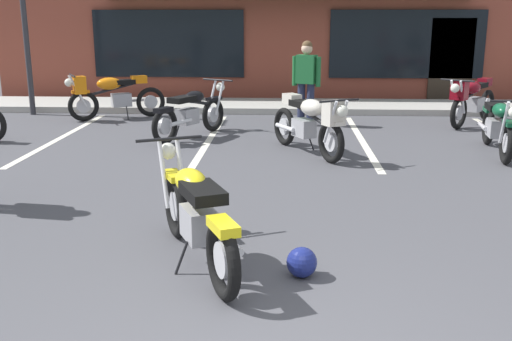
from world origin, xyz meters
TOP-DOWN VIEW (x-y plane):
  - ground_plane at (0.00, 3.64)m, footprint 80.00×80.00m
  - sidewalk_kerb at (0.00, 11.23)m, footprint 22.00×1.80m
  - brick_storefront_building at (0.00, 15.45)m, footprint 15.22×6.38m
  - painted_stall_lines at (0.00, 7.63)m, footprint 8.25×4.80m
  - motorcycle_foreground_classic at (-0.78, 2.06)m, footprint 1.16×1.97m
  - motorcycle_red_sportbike at (3.35, 6.61)m, footprint 0.71×2.10m
  - motorcycle_silver_naked at (3.73, 9.25)m, footprint 1.52×1.76m
  - motorcycle_green_cafe_racer at (0.39, 6.40)m, footprint 1.28×1.91m
  - motorcycle_orange_scrambler at (-3.69, 9.60)m, footprint 1.91×1.27m
  - motorcycle_cream_vintage at (-1.71, 7.71)m, footprint 1.25×1.92m
  - person_near_building at (0.40, 9.06)m, footprint 0.59×0.39m
  - helmet_on_pavement at (0.15, 1.81)m, footprint 0.26×0.26m

SIDE VIEW (x-z plane):
  - ground_plane at x=0.00m, z-range 0.00..0.00m
  - painted_stall_lines at x=0.00m, z-range 0.00..0.01m
  - sidewalk_kerb at x=0.00m, z-range 0.00..0.14m
  - helmet_on_pavement at x=0.15m, z-range 0.00..0.26m
  - motorcycle_foreground_classic at x=-0.78m, z-range -0.03..0.95m
  - motorcycle_red_sportbike at x=3.35m, z-range -0.03..0.95m
  - motorcycle_cream_vintage at x=-1.71m, z-range -0.03..0.95m
  - motorcycle_silver_naked at x=3.73m, z-range 0.04..1.02m
  - motorcycle_green_cafe_racer at x=0.39m, z-range 0.04..1.02m
  - motorcycle_orange_scrambler at x=-3.69m, z-range 0.04..1.02m
  - person_near_building at x=0.40m, z-range 0.11..1.79m
  - brick_storefront_building at x=0.00m, z-range 0.00..3.42m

